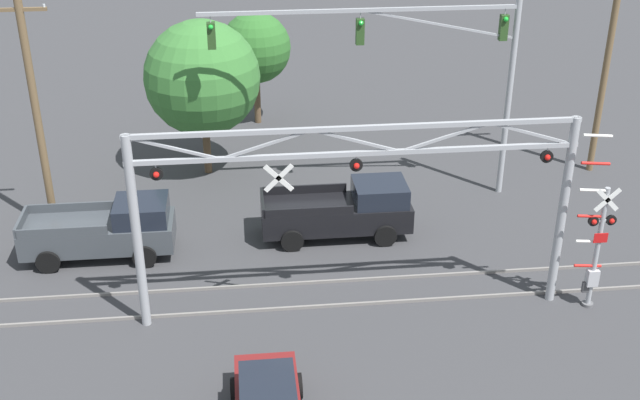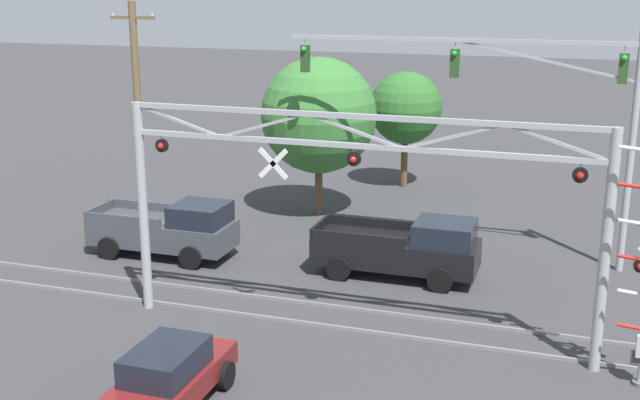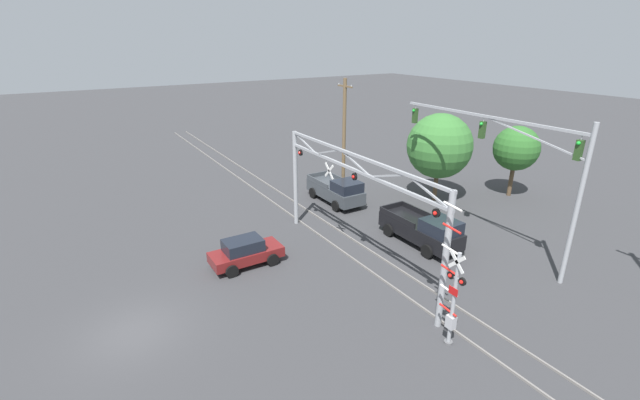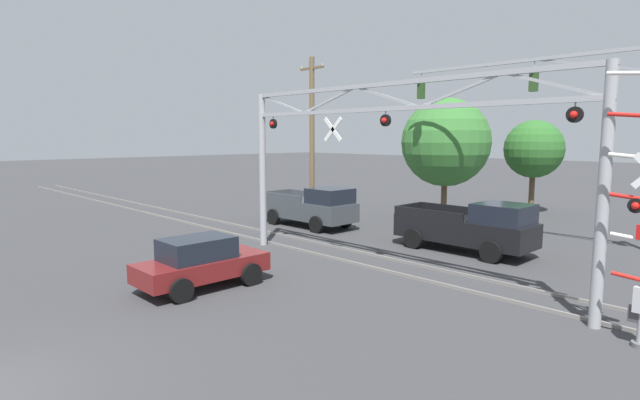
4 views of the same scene
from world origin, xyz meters
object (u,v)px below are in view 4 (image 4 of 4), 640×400
Objects in this scene: pickup_truck_following at (312,207)px; background_tree_far_left_verge at (446,142)px; crossing_gantry at (385,148)px; sedan_waiting at (201,262)px; pickup_truck_lead at (470,227)px; utility_pole_left at (312,136)px; traffic_signal_span at (613,104)px; background_tree_beyond_span at (534,149)px.

pickup_truck_following is 8.23m from background_tree_far_left_verge.
background_tree_far_left_verge is at bearing 63.46° from pickup_truck_following.
crossing_gantry reaches higher than sedan_waiting.
pickup_truck_lead is 8.64m from background_tree_far_left_verge.
background_tree_far_left_verge is (-5.07, 6.21, 3.22)m from pickup_truck_lead.
crossing_gantry is 1.98× the size of background_tree_far_left_verge.
utility_pole_left is (-2.25, 2.11, 3.57)m from pickup_truck_following.
traffic_signal_span is 13.69m from pickup_truck_following.
pickup_truck_following is (-8.45, -0.57, -0.00)m from pickup_truck_lead.
sedan_waiting is (5.19, -9.48, -0.22)m from pickup_truck_following.
traffic_signal_span is 3.06× the size of sedan_waiting.
sedan_waiting is at bearing -118.85° from traffic_signal_span.
traffic_signal_span is 14.71m from utility_pole_left.
pickup_truck_lead is 0.61× the size of utility_pole_left.
background_tree_beyond_span is (-6.59, 9.04, -1.93)m from traffic_signal_span.
pickup_truck_lead is 0.82× the size of background_tree_far_left_verge.
background_tree_far_left_verge is at bearing 160.06° from traffic_signal_span.
background_tree_beyond_span reaches higher than sedan_waiting.
crossing_gantry is 17.13m from background_tree_beyond_span.
utility_pole_left is 1.61× the size of background_tree_beyond_span.
traffic_signal_span is 15.65m from sedan_waiting.
crossing_gantry is 6.76m from sedan_waiting.
traffic_signal_span is at bearing -53.91° from background_tree_beyond_span.
background_tree_beyond_span is at bearing 67.65° from background_tree_far_left_verge.
background_tree_beyond_span is at bearing 97.81° from crossing_gantry.
pickup_truck_lead reaches higher than sedan_waiting.
pickup_truck_following is 10.81m from sedan_waiting.
traffic_signal_span is 2.21× the size of pickup_truck_lead.
traffic_signal_span is at bearing 61.73° from crossing_gantry.
crossing_gantry is at bearing -32.20° from utility_pole_left.
background_tree_beyond_span is at bearing 52.53° from utility_pole_left.
sedan_waiting is 0.59× the size of background_tree_far_left_verge.
traffic_signal_span reaches higher than pickup_truck_following.
pickup_truck_following is at bearing 151.47° from crossing_gantry.
traffic_signal_span is at bearing -19.94° from background_tree_far_left_verge.
pickup_truck_lead is 10.57m from sedan_waiting.
utility_pole_left is at bearing -174.46° from traffic_signal_span.
sedan_waiting is (-3.26, -10.05, -0.22)m from pickup_truck_lead.
pickup_truck_lead is at bearing -77.37° from background_tree_beyond_span.
traffic_signal_span reaches higher than crossing_gantry.
traffic_signal_span is at bearing 5.54° from utility_pole_left.
sedan_waiting is 14.28m from utility_pole_left.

